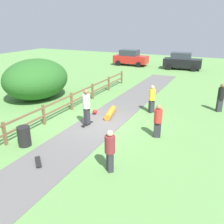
{
  "coord_description": "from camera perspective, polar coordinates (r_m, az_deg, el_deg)",
  "views": [
    {
      "loc": [
        5.85,
        -10.51,
        5.16
      ],
      "look_at": [
        0.99,
        -0.43,
        1.0
      ],
      "focal_mm": 38.98,
      "sensor_mm": 36.0,
      "label": 1
    }
  ],
  "objects": [
    {
      "name": "ground_plane",
      "position": [
        13.09,
        -3.11,
        -2.86
      ],
      "size": [
        60.0,
        60.0,
        0.0
      ],
      "primitive_type": "plane",
      "color": "#60934C"
    },
    {
      "name": "asphalt_path",
      "position": [
        13.09,
        -3.11,
        -2.82
      ],
      "size": [
        2.4,
        28.0,
        0.02
      ],
      "primitive_type": "cube",
      "color": "#605E5B",
      "rests_on": "ground_plane"
    },
    {
      "name": "wooden_fence",
      "position": [
        14.22,
        -12.39,
        1.47
      ],
      "size": [
        0.12,
        18.12,
        1.1
      ],
      "color": "brown",
      "rests_on": "ground_plane"
    },
    {
      "name": "bush_large",
      "position": [
        18.01,
        -17.39,
        7.38
      ],
      "size": [
        4.08,
        4.9,
        2.79
      ],
      "primitive_type": "ellipsoid",
      "color": "#286023",
      "rests_on": "ground_plane"
    },
    {
      "name": "trash_bin",
      "position": [
        11.38,
        -19.91,
        -5.37
      ],
      "size": [
        0.56,
        0.56,
        0.9
      ],
      "primitive_type": "cylinder",
      "color": "black",
      "rests_on": "ground_plane"
    },
    {
      "name": "skater_riding",
      "position": [
        12.6,
        -6.0,
        1.53
      ],
      "size": [
        0.41,
        0.81,
        1.94
      ],
      "color": "black",
      "rests_on": "asphalt_path"
    },
    {
      "name": "skater_fallen",
      "position": [
        14.13,
        -0.7,
        -0.18
      ],
      "size": [
        1.4,
        1.66,
        0.36
      ],
      "color": "orange",
      "rests_on": "asphalt_path"
    },
    {
      "name": "skateboard_loose",
      "position": [
        10.01,
        -16.94,
        -11.07
      ],
      "size": [
        0.72,
        0.7,
        0.08
      ],
      "color": "black",
      "rests_on": "asphalt_path"
    },
    {
      "name": "bystander_maroon",
      "position": [
        8.77,
        -0.5,
        -8.69
      ],
      "size": [
        0.54,
        0.54,
        1.64
      ],
      "color": "#2D2D33",
      "rests_on": "ground_plane"
    },
    {
      "name": "bystander_red",
      "position": [
        11.5,
        10.72,
        -1.78
      ],
      "size": [
        0.49,
        0.49,
        1.63
      ],
      "color": "#2D2D33",
      "rests_on": "ground_plane"
    },
    {
      "name": "bystander_yellow",
      "position": [
        14.65,
        9.35,
        3.31
      ],
      "size": [
        0.52,
        0.52,
        1.69
      ],
      "color": "#2D2D33",
      "rests_on": "ground_plane"
    },
    {
      "name": "bystander_black",
      "position": [
        16.0,
        24.15,
        3.34
      ],
      "size": [
        0.53,
        0.53,
        1.74
      ],
      "color": "#2D2D33",
      "rests_on": "ground_plane"
    },
    {
      "name": "parked_car_red",
      "position": [
        31.22,
        4.35,
        12.59
      ],
      "size": [
        4.21,
        2.02,
        1.92
      ],
      "color": "red",
      "rests_on": "ground_plane"
    },
    {
      "name": "parked_car_black",
      "position": [
        29.51,
        16.12,
        11.42
      ],
      "size": [
        4.32,
        2.25,
        1.92
      ],
      "color": "black",
      "rests_on": "ground_plane"
    }
  ]
}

